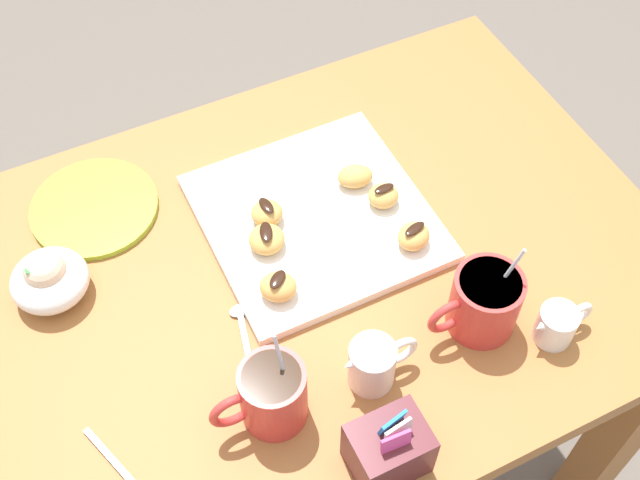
# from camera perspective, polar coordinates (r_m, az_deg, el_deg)

# --- Properties ---
(ground_plane) EXTENTS (8.00, 8.00, 0.00)m
(ground_plane) POSITION_cam_1_polar(r_m,az_deg,el_deg) (1.80, -0.02, -14.87)
(ground_plane) COLOR #665B51
(dining_table) EXTENTS (0.99, 0.73, 0.73)m
(dining_table) POSITION_cam_1_polar(r_m,az_deg,el_deg) (1.27, -0.03, -5.16)
(dining_table) COLOR #A36633
(dining_table) RESTS_ON ground_plane
(pastry_plate_square) EXTENTS (0.32, 0.32, 0.02)m
(pastry_plate_square) POSITION_cam_1_polar(r_m,az_deg,el_deg) (1.19, -0.30, 1.57)
(pastry_plate_square) COLOR white
(pastry_plate_square) RESTS_ON dining_table
(coffee_mug_red_left) EXTENTS (0.13, 0.09, 0.15)m
(coffee_mug_red_left) POSITION_cam_1_polar(r_m,az_deg,el_deg) (1.08, 11.44, -4.24)
(coffee_mug_red_left) COLOR red
(coffee_mug_red_left) RESTS_ON dining_table
(coffee_mug_red_right) EXTENTS (0.12, 0.08, 0.15)m
(coffee_mug_red_right) POSITION_cam_1_polar(r_m,az_deg,el_deg) (0.99, -3.46, -10.78)
(coffee_mug_red_right) COLOR red
(coffee_mug_red_right) RESTS_ON dining_table
(cream_pitcher_white) EXTENTS (0.10, 0.06, 0.07)m
(cream_pitcher_white) POSITION_cam_1_polar(r_m,az_deg,el_deg) (1.03, 3.77, -8.62)
(cream_pitcher_white) COLOR white
(cream_pitcher_white) RESTS_ON dining_table
(sugar_caddy) EXTENTS (0.09, 0.07, 0.11)m
(sugar_caddy) POSITION_cam_1_polar(r_m,az_deg,el_deg) (0.98, 4.84, -14.41)
(sugar_caddy) COLOR #561E23
(sugar_caddy) RESTS_ON dining_table
(ice_cream_bowl) EXTENTS (0.11, 0.11, 0.08)m
(ice_cream_bowl) POSITION_cam_1_polar(r_m,az_deg,el_deg) (1.15, -18.53, -2.59)
(ice_cream_bowl) COLOR white
(ice_cream_bowl) RESTS_ON dining_table
(chocolate_sauce_pitcher) EXTENTS (0.09, 0.05, 0.06)m
(chocolate_sauce_pitcher) POSITION_cam_1_polar(r_m,az_deg,el_deg) (1.11, 16.35, -5.66)
(chocolate_sauce_pitcher) COLOR white
(chocolate_sauce_pitcher) RESTS_ON dining_table
(saucer_lime_left) EXTENTS (0.19, 0.19, 0.01)m
(saucer_lime_left) POSITION_cam_1_polar(r_m,az_deg,el_deg) (1.25, -15.59, 2.19)
(saucer_lime_left) COLOR #9EC633
(saucer_lime_left) RESTS_ON dining_table
(loose_spoon_by_plate) EXTENTS (0.05, 0.16, 0.01)m
(loose_spoon_by_plate) POSITION_cam_1_polar(r_m,az_deg,el_deg) (1.08, -5.27, -7.09)
(loose_spoon_by_plate) COLOR silver
(loose_spoon_by_plate) RESTS_ON dining_table
(beignet_0) EXTENTS (0.07, 0.07, 0.03)m
(beignet_0) POSITION_cam_1_polar(r_m,az_deg,el_deg) (1.09, -2.96, -3.31)
(beignet_0) COLOR #DBA351
(beignet_0) RESTS_ON pastry_plate_square
(chocolate_drizzle_0) EXTENTS (0.04, 0.03, 0.00)m
(chocolate_drizzle_0) POSITION_cam_1_polar(r_m,az_deg,el_deg) (1.08, -3.00, -2.78)
(chocolate_drizzle_0) COLOR black
(chocolate_drizzle_0) RESTS_ON beignet_0
(beignet_1) EXTENTS (0.07, 0.07, 0.03)m
(beignet_1) POSITION_cam_1_polar(r_m,az_deg,el_deg) (1.14, -3.77, 0.05)
(beignet_1) COLOR #DBA351
(beignet_1) RESTS_ON pastry_plate_square
(chocolate_drizzle_1) EXTENTS (0.03, 0.04, 0.00)m
(chocolate_drizzle_1) POSITION_cam_1_polar(r_m,az_deg,el_deg) (1.12, -3.82, 0.57)
(chocolate_drizzle_1) COLOR black
(chocolate_drizzle_1) RESTS_ON beignet_1
(beignet_2) EXTENTS (0.06, 0.05, 0.03)m
(beignet_2) POSITION_cam_1_polar(r_m,az_deg,el_deg) (1.21, 2.48, 4.50)
(beignet_2) COLOR #DBA351
(beignet_2) RESTS_ON pastry_plate_square
(beignet_3) EXTENTS (0.06, 0.05, 0.03)m
(beignet_3) POSITION_cam_1_polar(r_m,az_deg,el_deg) (1.17, -3.75, 1.89)
(beignet_3) COLOR #DBA351
(beignet_3) RESTS_ON pastry_plate_square
(chocolate_drizzle_3) EXTENTS (0.02, 0.03, 0.00)m
(chocolate_drizzle_3) POSITION_cam_1_polar(r_m,az_deg,el_deg) (1.15, -3.80, 2.44)
(chocolate_drizzle_3) COLOR black
(chocolate_drizzle_3) RESTS_ON beignet_3
(beignet_4) EXTENTS (0.05, 0.05, 0.03)m
(beignet_4) POSITION_cam_1_polar(r_m,az_deg,el_deg) (1.19, 4.48, 3.11)
(beignet_4) COLOR #DBA351
(beignet_4) RESTS_ON pastry_plate_square
(chocolate_drizzle_4) EXTENTS (0.03, 0.02, 0.00)m
(chocolate_drizzle_4) POSITION_cam_1_polar(r_m,az_deg,el_deg) (1.18, 4.53, 3.64)
(chocolate_drizzle_4) COLOR black
(chocolate_drizzle_4) RESTS_ON beignet_4
(beignet_5) EXTENTS (0.06, 0.06, 0.03)m
(beignet_5) POSITION_cam_1_polar(r_m,az_deg,el_deg) (1.15, 6.60, 0.27)
(beignet_5) COLOR #DBA351
(beignet_5) RESTS_ON pastry_plate_square
(chocolate_drizzle_5) EXTENTS (0.04, 0.02, 0.00)m
(chocolate_drizzle_5) POSITION_cam_1_polar(r_m,az_deg,el_deg) (1.13, 6.68, 0.79)
(chocolate_drizzle_5) COLOR black
(chocolate_drizzle_5) RESTS_ON beignet_5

